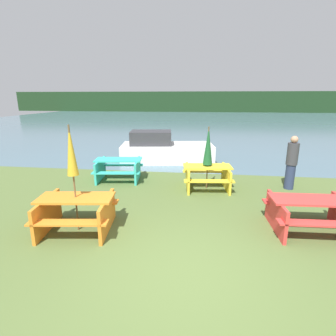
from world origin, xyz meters
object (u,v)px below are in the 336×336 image
Objects in this scene: picnic_table_red at (312,211)px; umbrella_darkgreen at (208,146)px; boat at (164,150)px; picnic_table_orange at (77,210)px; umbrella_gold at (71,152)px; picnic_table_teal at (119,167)px; picnic_table_yellow at (207,175)px; person at (291,163)px.

picnic_table_red is 3.55m from umbrella_darkgreen.
boat reaches higher than picnic_table_red.
umbrella_gold is at bearing 153.43° from picnic_table_orange.
umbrella_gold reaches higher than umbrella_darkgreen.
umbrella_darkgreen is (-2.26, 2.57, 0.95)m from picnic_table_red.
boat reaches higher than picnic_table_teal.
picnic_table_yellow is (-2.26, 2.57, -0.01)m from picnic_table_red.
boat is at bearing 118.34° from umbrella_darkgreen.
picnic_table_orange is 1.00× the size of picnic_table_teal.
picnic_table_teal reaches higher than picnic_table_red.
person reaches higher than picnic_table_red.
picnic_table_teal is at bearing 170.49° from umbrella_darkgreen.
person is (2.68, 0.31, -0.54)m from umbrella_darkgreen.
umbrella_gold is (-2.92, -3.21, 0.39)m from umbrella_darkgreen.
umbrella_gold is at bearing -132.27° from picnic_table_yellow.
picnic_table_yellow is 2.73m from person.
umbrella_darkgreen is at bearing -9.51° from picnic_table_teal.
picnic_table_yellow is 4.06m from boat.
umbrella_darkgreen is 1.16× the size of person.
picnic_table_red is at bearing -98.22° from person.
boat is 2.52× the size of person.
picnic_table_orange is 1.03× the size of person.
boat is (-1.92, 3.57, 0.08)m from picnic_table_yellow.
umbrella_gold reaches higher than person.
umbrella_darkgreen is 4.15m from boat.
boat is (0.99, 6.78, 0.06)m from picnic_table_orange.
umbrella_darkgreen reaches higher than picnic_table_orange.
boat is (1.22, 3.04, 0.08)m from picnic_table_teal.
picnic_table_orange is at bearing -132.27° from umbrella_darkgreen.
picnic_table_orange is 0.97× the size of picnic_table_red.
umbrella_gold is 6.96m from boat.
picnic_table_teal is at bearing 170.49° from picnic_table_yellow.
umbrella_gold is at bearing -173.03° from picnic_table_red.
picnic_table_yellow is 3.19m from picnic_table_teal.
boat is at bearing 68.11° from picnic_table_teal.
picnic_table_red is at bearing -48.74° from umbrella_darkgreen.
umbrella_gold reaches higher than picnic_table_orange.
picnic_table_teal is 0.41× the size of boat.
umbrella_gold reaches higher than picnic_table_yellow.
picnic_table_teal is 3.98m from umbrella_gold.
boat is (-1.92, 3.57, -0.87)m from umbrella_darkgreen.
picnic_table_orange is at bearing -106.48° from boat.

